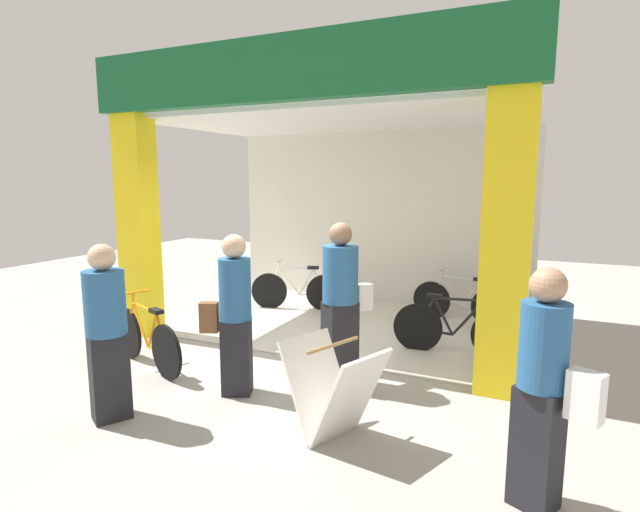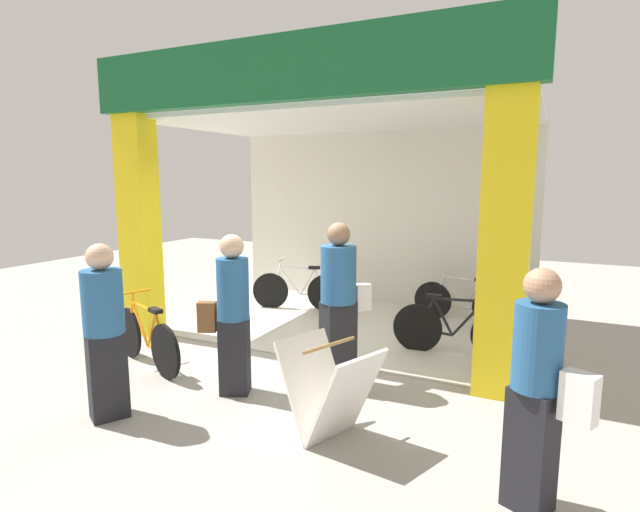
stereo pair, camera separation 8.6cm
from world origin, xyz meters
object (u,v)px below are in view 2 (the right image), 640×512
object	(u,v)px
bicycle_parked_0	(146,339)
pedestrian_2	(537,389)
bicycle_inside_1	(456,329)
bicycle_inside_2	(462,302)
pedestrian_1	(339,301)
bicycle_inside_0	(298,290)
pedestrian_3	(232,313)
sandwich_board_sign	(329,391)
pedestrian_0	(104,329)

from	to	relation	value
bicycle_parked_0	pedestrian_2	world-z (taller)	pedestrian_2
bicycle_inside_1	bicycle_inside_2	xyz separation A→B (m)	(-0.19, 1.48, -0.02)
pedestrian_1	bicycle_inside_0	bearing A→B (deg)	126.08
bicycle_inside_0	bicycle_inside_1	size ratio (longest dim) A/B	0.95
pedestrian_3	bicycle_inside_2	bearing A→B (deg)	64.90
bicycle_parked_0	pedestrian_1	size ratio (longest dim) A/B	0.85
sandwich_board_sign	pedestrian_3	size ratio (longest dim) A/B	0.58
bicycle_inside_2	sandwich_board_sign	xyz separation A→B (m)	(-0.41, -3.94, 0.09)
bicycle_inside_2	pedestrian_0	world-z (taller)	pedestrian_0
pedestrian_0	pedestrian_2	distance (m)	3.59
bicycle_inside_1	bicycle_parked_0	bearing A→B (deg)	-148.82
bicycle_inside_0	pedestrian_3	size ratio (longest dim) A/B	0.91
bicycle_parked_0	pedestrian_0	xyz separation A→B (m)	(0.60, -1.08, 0.50)
bicycle_inside_0	pedestrian_1	distance (m)	3.17
bicycle_parked_0	pedestrian_0	distance (m)	1.33
bicycle_parked_0	sandwich_board_sign	distance (m)	2.64
bicycle_inside_2	pedestrian_2	distance (m)	4.40
bicycle_inside_1	pedestrian_2	bearing A→B (deg)	-69.71
pedestrian_3	bicycle_parked_0	bearing A→B (deg)	173.94
bicycle_parked_0	sandwich_board_sign	world-z (taller)	bicycle_parked_0
sandwich_board_sign	pedestrian_3	world-z (taller)	pedestrian_3
pedestrian_0	pedestrian_2	xyz separation A→B (m)	(3.58, 0.28, -0.00)
bicycle_parked_0	pedestrian_3	xyz separation A→B (m)	(1.33, -0.14, 0.50)
bicycle_inside_0	bicycle_parked_0	xyz separation A→B (m)	(-0.38, -3.03, 0.00)
pedestrian_0	pedestrian_2	size ratio (longest dim) A/B	0.99
bicycle_inside_2	pedestrian_0	bearing A→B (deg)	-118.01
bicycle_inside_2	bicycle_parked_0	bearing A→B (deg)	-131.30
bicycle_inside_1	pedestrian_0	bearing A→B (deg)	-130.57
bicycle_inside_1	bicycle_inside_0	bearing A→B (deg)	158.33
bicycle_parked_0	pedestrian_1	xyz separation A→B (m)	(2.21, 0.51, 0.57)
bicycle_inside_0	bicycle_inside_1	world-z (taller)	bicycle_inside_1
bicycle_inside_0	bicycle_inside_1	bearing A→B (deg)	-21.67
sandwich_board_sign	pedestrian_1	xyz separation A→B (m)	(-0.37, 1.05, 0.50)
pedestrian_2	bicycle_inside_0	bearing A→B (deg)	134.76
pedestrian_3	pedestrian_2	bearing A→B (deg)	-13.05
pedestrian_0	sandwich_board_sign	bearing A→B (deg)	15.43
pedestrian_1	pedestrian_0	bearing A→B (deg)	-135.28
bicycle_parked_0	bicycle_inside_2	bearing A→B (deg)	48.70
pedestrian_1	pedestrian_2	distance (m)	2.37
bicycle_inside_1	bicycle_inside_2	size ratio (longest dim) A/B	1.05
pedestrian_0	pedestrian_2	bearing A→B (deg)	4.46
sandwich_board_sign	pedestrian_2	bearing A→B (deg)	-9.50
pedestrian_0	pedestrian_2	world-z (taller)	pedestrian_2
bicycle_parked_0	pedestrian_0	world-z (taller)	pedestrian_0
sandwich_board_sign	pedestrian_0	xyz separation A→B (m)	(-1.98, -0.55, 0.43)
bicycle_inside_2	sandwich_board_sign	world-z (taller)	sandwich_board_sign
bicycle_inside_2	sandwich_board_sign	size ratio (longest dim) A/B	1.57
pedestrian_1	pedestrian_3	size ratio (longest dim) A/B	1.06
bicycle_parked_0	pedestrian_1	distance (m)	2.34
pedestrian_1	pedestrian_2	xyz separation A→B (m)	(1.97, -1.32, -0.07)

